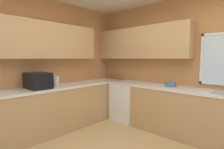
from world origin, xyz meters
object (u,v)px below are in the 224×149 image
(dishwasher, at_px, (127,102))
(bowl, at_px, (171,84))
(microwave, at_px, (38,81))
(kettle, at_px, (56,81))

(dishwasher, height_order, bowl, bowl)
(dishwasher, distance_m, bowl, 1.17)
(dishwasher, bearing_deg, microwave, -110.07)
(microwave, bearing_deg, kettle, 86.67)
(microwave, distance_m, kettle, 0.35)
(microwave, height_order, kettle, microwave)
(kettle, bearing_deg, bowl, 41.52)
(kettle, bearing_deg, dishwasher, 66.37)
(dishwasher, height_order, kettle, kettle)
(microwave, relative_size, bowl, 2.34)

